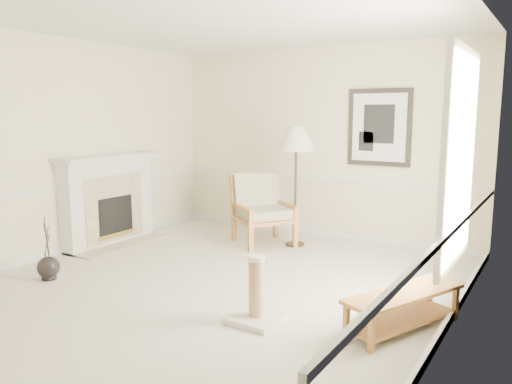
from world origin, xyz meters
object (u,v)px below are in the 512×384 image
(bench, at_px, (404,304))
(scratching_post, at_px, (256,301))
(floor_vase, at_px, (48,268))
(floor_lamp, at_px, (296,142))
(armchair, at_px, (261,206))

(bench, xyz_separation_m, scratching_post, (-1.20, -0.55, -0.04))
(floor_vase, xyz_separation_m, scratching_post, (2.66, 0.28, 0.06))
(floor_lamp, bearing_deg, armchair, -167.61)
(floor_vase, xyz_separation_m, floor_lamp, (1.71, 2.85, 1.36))
(floor_lamp, relative_size, scratching_post, 2.74)
(floor_vase, xyz_separation_m, bench, (3.85, 0.82, 0.10))
(floor_vase, bearing_deg, armchair, 66.28)
(armchair, relative_size, scratching_post, 1.78)
(armchair, height_order, floor_lamp, floor_lamp)
(scratching_post, bearing_deg, bench, 24.51)
(armchair, height_order, bench, armchair)
(armchair, xyz_separation_m, bench, (2.65, -1.91, -0.32))
(floor_lamp, height_order, scratching_post, floor_lamp)
(floor_vase, bearing_deg, floor_lamp, 58.97)
(armchair, height_order, scratching_post, armchair)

